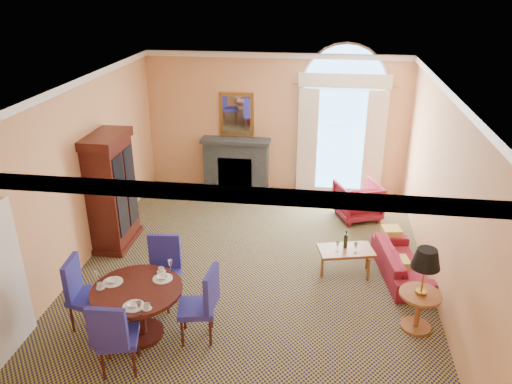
# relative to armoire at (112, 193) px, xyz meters

# --- Properties ---
(ground) EXTENTS (7.50, 7.50, 0.00)m
(ground) POSITION_rel_armoire_xyz_m (2.72, -0.66, -1.05)
(ground) COLOR #16123B
(ground) RESTS_ON ground
(room_envelope) EXTENTS (6.04, 7.52, 3.45)m
(room_envelope) POSITION_rel_armoire_xyz_m (2.69, 0.01, 1.46)
(room_envelope) COLOR #E7A66E
(room_envelope) RESTS_ON ground
(armoire) EXTENTS (0.63, 1.11, 2.18)m
(armoire) POSITION_rel_armoire_xyz_m (0.00, 0.00, 0.00)
(armoire) COLOR #34100C
(armoire) RESTS_ON ground
(dining_table) EXTENTS (1.26, 1.26, 0.99)m
(dining_table) POSITION_rel_armoire_xyz_m (1.39, -2.52, -0.47)
(dining_table) COLOR #34100C
(dining_table) RESTS_ON ground
(dining_chair_north) EXTENTS (0.57, 0.57, 1.11)m
(dining_chair_north) POSITION_rel_armoire_xyz_m (1.47, -1.65, -0.42)
(dining_chair_north) COLOR navy
(dining_chair_north) RESTS_ON ground
(dining_chair_south) EXTENTS (0.60, 0.60, 1.11)m
(dining_chair_south) POSITION_rel_armoire_xyz_m (1.36, -3.29, -0.42)
(dining_chair_south) COLOR navy
(dining_chair_south) RESTS_ON ground
(dining_chair_east) EXTENTS (0.58, 0.58, 1.11)m
(dining_chair_east) POSITION_rel_armoire_xyz_m (2.31, -2.44, -0.42)
(dining_chair_east) COLOR navy
(dining_chair_east) RESTS_ON ground
(dining_chair_west) EXTENTS (0.60, 0.60, 1.11)m
(dining_chair_west) POSITION_rel_armoire_xyz_m (0.52, -2.44, -0.42)
(dining_chair_west) COLOR navy
(dining_chair_west) RESTS_ON ground
(sofa) EXTENTS (0.92, 1.76, 0.49)m
(sofa) POSITION_rel_armoire_xyz_m (5.27, -0.40, -0.81)
(sofa) COLOR maroon
(sofa) RESTS_ON ground
(armchair) EXTENTS (1.10, 1.12, 0.78)m
(armchair) POSITION_rel_armoire_xyz_m (4.62, 1.75, -0.66)
(armchair) COLOR maroon
(armchair) RESTS_ON ground
(coffee_table) EXTENTS (1.01, 0.71, 0.79)m
(coffee_table) POSITION_rel_armoire_xyz_m (4.31, -0.47, -0.62)
(coffee_table) COLOR #96562D
(coffee_table) RESTS_ON ground
(side_table) EXTENTS (0.60, 0.60, 1.29)m
(side_table) POSITION_rel_armoire_xyz_m (5.32, -1.81, -0.21)
(side_table) COLOR #96562D
(side_table) RESTS_ON ground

